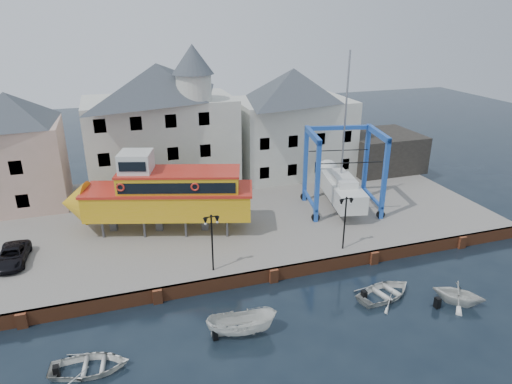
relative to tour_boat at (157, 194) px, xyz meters
name	(u,v)px	position (x,y,z in m)	size (l,w,h in m)	color
ground	(273,281)	(6.71, -8.66, -4.12)	(140.00, 140.00, 0.00)	black
hardstanding	(232,213)	(6.71, 2.34, -3.62)	(44.00, 22.00, 1.00)	#6A645B
quay_wall	(273,275)	(6.71, -8.56, -3.62)	(44.00, 0.47, 1.00)	brown
building_pink	(14,151)	(-11.29, 9.33, 2.03)	(8.00, 7.00, 10.30)	tan
building_white_main	(162,126)	(1.84, 9.73, 3.22)	(14.00, 8.30, 14.00)	beige
building_white_right	(292,122)	(15.71, 10.33, 2.48)	(12.00, 8.00, 11.20)	beige
shed_dark	(380,151)	(25.71, 8.34, -1.12)	(8.00, 7.00, 4.00)	black
lamp_post_left	(212,229)	(2.71, -7.46, 0.05)	(1.12, 0.32, 4.20)	black
lamp_post_right	(346,210)	(12.71, -7.46, 0.05)	(1.12, 0.32, 4.20)	black
tour_boat	(157,194)	(0.00, 0.00, 0.00)	(15.60, 7.88, 6.62)	#59595E
travel_lift	(339,182)	(16.22, 0.06, -0.82)	(7.31, 9.40, 13.78)	#1D4CA9
van	(12,256)	(-10.58, -2.12, -2.54)	(1.92, 4.17, 1.16)	black
motorboat_a	(242,334)	(3.03, -13.33, -4.12)	(1.55, 4.13, 1.60)	silver
motorboat_b	(385,296)	(13.15, -12.64, -4.12)	(3.01, 4.21, 0.87)	silver
motorboat_c	(457,303)	(17.20, -14.77, -4.12)	(2.74, 3.17, 1.67)	silver
motorboat_d	(90,371)	(-5.41, -13.70, -4.12)	(2.90, 4.07, 0.84)	silver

